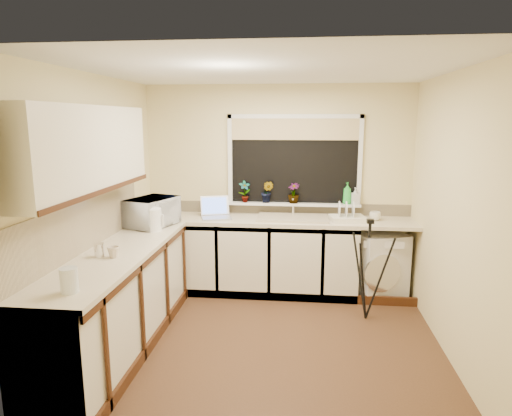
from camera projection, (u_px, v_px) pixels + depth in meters
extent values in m
plane|color=#503120|center=(266.00, 338.00, 4.26)|extent=(3.20, 3.20, 0.00)
plane|color=white|center=(268.00, 70.00, 3.78)|extent=(3.20, 3.20, 0.00)
plane|color=beige|center=(277.00, 187.00, 5.48)|extent=(3.20, 0.00, 3.20)
plane|color=beige|center=(245.00, 265.00, 2.56)|extent=(3.20, 0.00, 3.20)
plane|color=beige|center=(96.00, 208.00, 4.19)|extent=(0.00, 3.00, 3.00)
plane|color=beige|center=(453.00, 216.00, 3.85)|extent=(0.00, 3.00, 3.00)
cube|color=silver|center=(248.00, 256.00, 5.38)|extent=(2.55, 0.60, 0.86)
cube|color=silver|center=(119.00, 302.00, 4.02)|extent=(0.54, 2.40, 0.86)
cube|color=beige|center=(275.00, 220.00, 5.26)|extent=(3.20, 0.60, 0.04)
cube|color=beige|center=(116.00, 254.00, 3.93)|extent=(0.60, 2.40, 0.04)
cube|color=silver|center=(85.00, 150.00, 3.62)|extent=(0.28, 1.90, 0.70)
cube|color=beige|center=(83.00, 226.00, 3.92)|extent=(0.02, 2.40, 0.45)
cube|color=beige|center=(277.00, 208.00, 5.52)|extent=(3.20, 0.02, 0.14)
cube|color=black|center=(294.00, 161.00, 5.39)|extent=(1.50, 0.02, 1.00)
cube|color=tan|center=(295.00, 129.00, 5.29)|extent=(1.50, 0.02, 0.25)
cube|color=white|center=(293.00, 204.00, 5.43)|extent=(1.60, 0.14, 0.03)
cube|color=tan|center=(293.00, 218.00, 5.23)|extent=(0.82, 0.46, 0.03)
cylinder|color=silver|center=(293.00, 206.00, 5.39)|extent=(0.03, 0.03, 0.24)
cube|color=white|center=(379.00, 264.00, 5.27)|extent=(0.68, 0.67, 0.75)
cube|color=#A4A4AC|center=(216.00, 218.00, 5.25)|extent=(0.39, 0.33, 0.02)
cube|color=#5A81F6|center=(215.00, 205.00, 5.39)|extent=(0.35, 0.20, 0.22)
cylinder|color=white|center=(153.00, 220.00, 4.66)|extent=(0.17, 0.17, 0.23)
cube|color=silver|center=(348.00, 219.00, 5.11)|extent=(0.43, 0.36, 0.06)
cylinder|color=silver|center=(69.00, 280.00, 2.99)|extent=(0.12, 0.12, 0.17)
cylinder|color=silver|center=(99.00, 250.00, 3.78)|extent=(0.08, 0.08, 0.12)
imported|color=white|center=(152.00, 212.00, 4.87)|extent=(0.53, 0.64, 0.31)
imported|color=#999999|center=(245.00, 192.00, 5.43)|extent=(0.16, 0.14, 0.26)
imported|color=#999999|center=(267.00, 192.00, 5.41)|extent=(0.17, 0.15, 0.26)
imported|color=#999999|center=(294.00, 193.00, 5.38)|extent=(0.18, 0.18, 0.24)
imported|color=green|center=(347.00, 193.00, 5.33)|extent=(0.13, 0.13, 0.26)
imported|color=#999999|center=(355.00, 196.00, 5.32)|extent=(0.11, 0.11, 0.20)
imported|color=white|center=(375.00, 216.00, 5.15)|extent=(0.16, 0.16, 0.10)
imported|color=beige|center=(113.00, 252.00, 3.77)|extent=(0.12, 0.12, 0.09)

